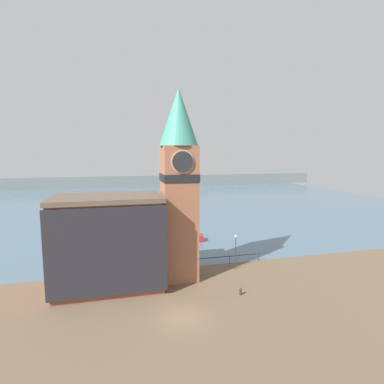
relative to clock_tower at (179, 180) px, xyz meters
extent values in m
plane|color=brown|center=(-1.57, -8.55, -11.65)|extent=(160.00, 160.00, 0.00)
cube|color=slate|center=(-1.57, 63.05, -11.65)|extent=(160.00, 120.00, 0.00)
cube|color=slate|center=(-1.57, 103.05, -9.15)|extent=(180.00, 3.00, 5.00)
cube|color=#232328|center=(7.44, 2.80, -10.60)|extent=(9.07, 0.08, 0.08)
cylinder|color=#232328|center=(3.21, 2.80, -11.12)|extent=(0.07, 0.07, 1.05)
cylinder|color=#232328|center=(7.44, 2.80, -11.12)|extent=(0.07, 0.07, 1.05)
cylinder|color=#232328|center=(11.68, 2.80, -11.12)|extent=(0.07, 0.07, 1.05)
cube|color=#935B42|center=(-0.01, 0.01, -3.89)|extent=(3.83, 3.83, 15.52)
cube|color=black|center=(-0.01, 0.01, 0.30)|extent=(3.95, 3.95, 0.90)
cylinder|color=tan|center=(-0.01, -1.97, 2.13)|extent=(2.50, 0.12, 2.50)
cylinder|color=#232328|center=(-0.01, -2.05, 2.13)|extent=(2.27, 0.12, 2.27)
cylinder|color=tan|center=(1.97, 0.01, 2.13)|extent=(0.12, 2.50, 2.50)
cylinder|color=#232328|center=(2.05, 0.01, 2.13)|extent=(0.12, 2.27, 2.27)
cone|color=teal|center=(-0.01, 0.01, 7.06)|extent=(4.41, 4.41, 6.39)
cube|color=brown|center=(-7.94, -0.49, -6.81)|extent=(11.21, 6.47, 9.69)
cube|color=brown|center=(-7.94, -0.49, -1.71)|extent=(11.61, 6.87, 0.50)
cube|color=#232328|center=(-7.94, -3.88, -6.61)|extent=(11.71, 0.30, 8.91)
cube|color=maroon|center=(4.33, 14.52, -11.13)|extent=(5.65, 2.93, 1.04)
cube|color=silver|center=(3.38, 14.72, -10.05)|extent=(2.59, 1.76, 1.11)
cylinder|color=#2D2D33|center=(5.28, -5.85, -11.32)|extent=(0.24, 0.24, 0.66)
sphere|color=#2D2D33|center=(5.28, -5.85, -10.99)|extent=(0.25, 0.25, 0.25)
cylinder|color=#2D2D33|center=(7.47, 0.91, -9.55)|extent=(0.10, 0.10, 4.20)
sphere|color=silver|center=(7.47, 0.91, -7.36)|extent=(0.32, 0.32, 0.32)
camera|label=1|loc=(-6.88, -33.34, 2.96)|focal=28.00mm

